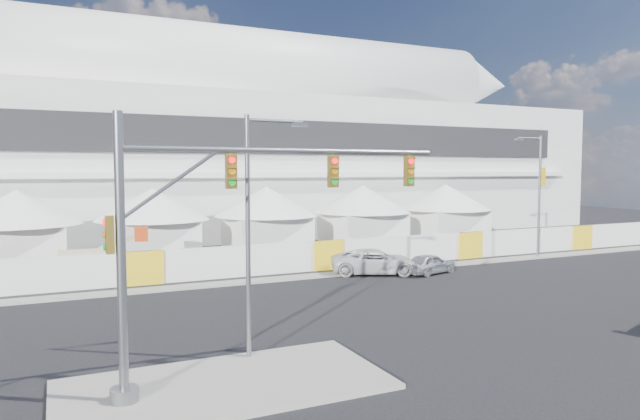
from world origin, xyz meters
name	(u,v)px	position (x,y,z in m)	size (l,w,h in m)	color
ground	(350,337)	(0.00, 0.00, 0.00)	(160.00, 160.00, 0.00)	black
median_island	(225,385)	(-6.00, -3.00, 0.07)	(10.00, 5.00, 0.15)	gray
far_curb	(508,259)	(20.00, 12.50, 0.06)	(80.00, 1.20, 0.12)	gray
stadium	(244,146)	(8.71, 41.50, 9.45)	(80.00, 24.80, 21.98)	silver
tent_row	(212,216)	(0.50, 24.00, 3.15)	(53.40, 8.40, 5.40)	white
hoarding_fence	(328,255)	(6.00, 14.50, 1.00)	(70.00, 0.25, 2.00)	white
scaffold_tower	(532,176)	(46.00, 36.00, 6.00)	(4.40, 4.40, 12.00)	#595B60
sedan_silver	(430,264)	(11.30, 10.28, 0.67)	(3.91, 1.57, 1.33)	#B7B8BC
pickup_curb	(376,262)	(8.11, 11.72, 0.81)	(5.79, 2.67, 1.61)	silver
lot_car_a	(483,241)	(22.24, 17.75, 0.74)	(4.48, 1.56, 1.48)	white
lot_car_b	(503,237)	(25.80, 19.27, 0.70)	(4.08, 1.64, 1.39)	black
traffic_mast	(196,239)	(-6.87, -3.23, 4.69)	(10.75, 0.80, 8.20)	slate
streetlight_median	(254,219)	(-4.33, -0.93, 5.02)	(2.35, 0.24, 8.48)	gray
streetlight_curb	(537,187)	(22.81, 12.50, 5.42)	(2.76, 0.62, 9.33)	slate
boom_lift	(80,267)	(-9.37, 17.49, 0.85)	(6.26, 1.66, 3.15)	red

